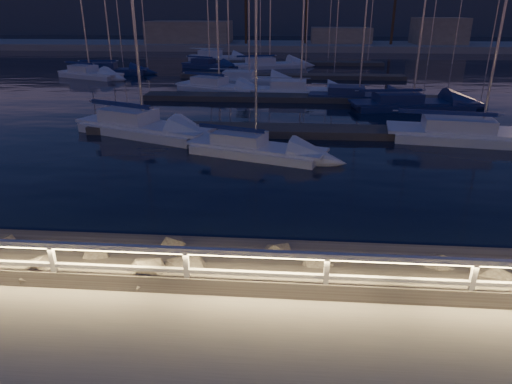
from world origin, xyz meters
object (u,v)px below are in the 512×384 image
sailboat_b (252,147)px  sailboat_n (208,65)px  sailboat_d (476,133)px  sailboat_g (247,79)px  sailboat_h (409,103)px  sailboat_i (111,70)px  sailboat_a (141,125)px  guard_rail (276,263)px  sailboat_e (89,73)px  sailboat_c (356,96)px  sailboat_m (216,57)px  sailboat_f (217,86)px  sailboat_k (268,64)px  sailboat_j (298,90)px

sailboat_b → sailboat_n: size_ratio=0.95×
sailboat_n → sailboat_d: bearing=-33.5°
sailboat_b → sailboat_g: bearing=114.7°
sailboat_h → sailboat_i: sailboat_h is taller
sailboat_a → sailboat_b: sailboat_a is taller
sailboat_i → sailboat_g: bearing=-24.8°
guard_rail → sailboat_e: sailboat_e is taller
sailboat_b → sailboat_c: (6.49, 14.08, 0.01)m
sailboat_e → sailboat_h: sailboat_h is taller
sailboat_e → sailboat_n: bearing=63.6°
sailboat_d → sailboat_i: bearing=148.1°
sailboat_c → sailboat_e: sailboat_c is taller
sailboat_b → sailboat_m: (-8.56, 41.91, 0.08)m
sailboat_c → sailboat_n: sailboat_c is taller
sailboat_a → sailboat_c: size_ratio=1.10×
sailboat_a → sailboat_f: 14.30m
sailboat_f → sailboat_k: sailboat_k is taller
sailboat_f → sailboat_j: sailboat_j is taller
sailboat_b → sailboat_d: bearing=34.9°
sailboat_a → sailboat_c: (12.91, 10.70, -0.07)m
sailboat_c → sailboat_n: 24.21m
sailboat_i → sailboat_j: bearing=-35.6°
sailboat_b → sailboat_g: 22.30m
sailboat_d → sailboat_e: bearing=152.5°
sailboat_i → guard_rail: bearing=-70.2°
sailboat_d → sailboat_m: (-19.84, 38.56, 0.03)m
sailboat_k → sailboat_c: bearing=-88.6°
sailboat_b → sailboat_j: bearing=100.6°
sailboat_a → sailboat_e: (-12.12, 21.21, -0.03)m
sailboat_d → sailboat_i: (-28.64, 23.93, -0.00)m
sailboat_d → sailboat_j: bearing=133.5°
sailboat_a → sailboat_k: sailboat_k is taller
sailboat_c → sailboat_a: bearing=-134.4°
sailboat_h → sailboat_i: bearing=141.4°
sailboat_a → sailboat_n: size_ratio=1.17×
sailboat_e → guard_rail: bearing=-37.8°
sailboat_a → sailboat_i: bearing=137.3°
sailboat_b → sailboat_f: bearing=122.7°
guard_rail → sailboat_e: bearing=118.8°
sailboat_g → sailboat_c: bearing=-38.8°
sailboat_c → sailboat_d: (4.79, -10.74, 0.05)m
sailboat_f → sailboat_m: (-4.07, 24.35, 0.05)m
sailboat_f → sailboat_n: (-3.60, 15.86, -0.03)m
sailboat_i → sailboat_e: bearing=-119.8°
sailboat_e → sailboat_n: size_ratio=1.06×
sailboat_k → sailboat_b: bearing=-107.7°
sailboat_i → sailboat_n: sailboat_i is taller
sailboat_e → sailboat_j: size_ratio=0.95×
sailboat_a → sailboat_e: bearing=142.4°
sailboat_d → sailboat_m: 43.36m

